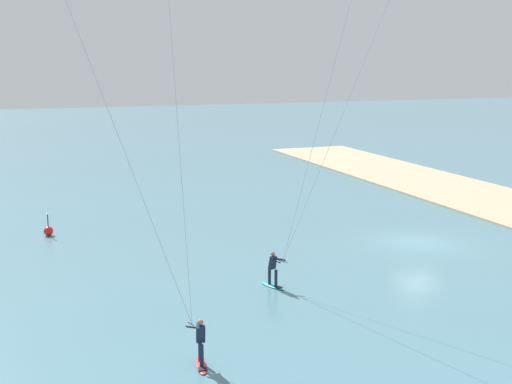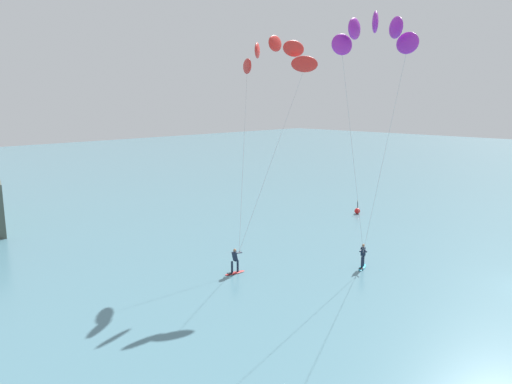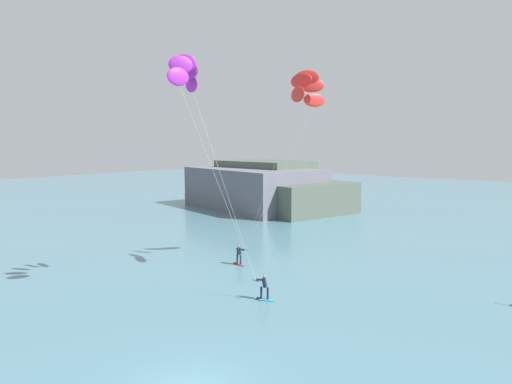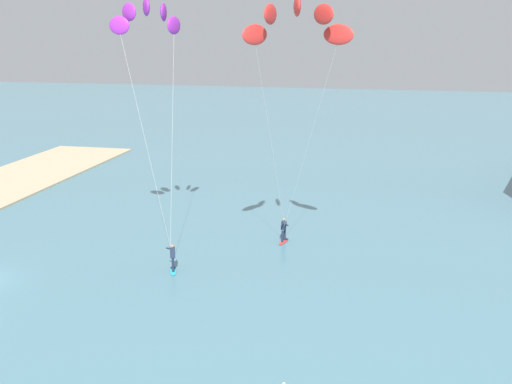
# 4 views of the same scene
# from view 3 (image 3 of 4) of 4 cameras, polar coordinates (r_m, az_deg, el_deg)

# --- Properties ---
(kitesurfer_nearshore) EXTENTS (6.61, 5.28, 15.67)m
(kitesurfer_nearshore) POSITION_cam_3_polar(r_m,az_deg,el_deg) (29.06, -8.52, 13.59)
(kitesurfer_nearshore) COLOR #23ADD1
(kitesurfer_nearshore) RESTS_ON ground
(kitesurfer_mid_water) EXTENTS (7.78, 5.88, 15.59)m
(kitesurfer_mid_water) POSITION_cam_3_polar(r_m,az_deg,el_deg) (34.76, 6.13, 12.25)
(kitesurfer_mid_water) COLOR red
(kitesurfer_mid_water) RESTS_ON ground
(distant_headland) EXTENTS (27.22, 20.33, 7.30)m
(distant_headland) POSITION_cam_3_polar(r_m,az_deg,el_deg) (70.38, 1.05, 0.42)
(distant_headland) COLOR slate
(distant_headland) RESTS_ON ground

